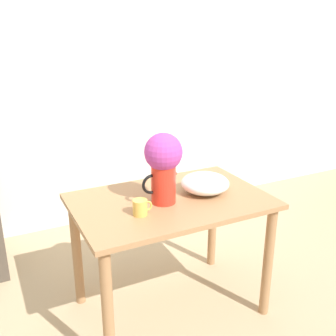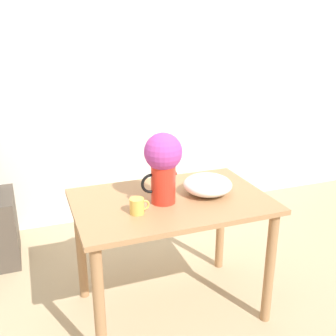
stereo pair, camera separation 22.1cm
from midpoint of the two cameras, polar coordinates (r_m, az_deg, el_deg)
The scene contains 5 objects.
wall_back at distance 3.49m, azimuth -8.85°, elevation 12.51°, with size 8.00×0.05×2.60m.
table at distance 2.37m, azimuth 3.14°, elevation -7.39°, with size 1.14×0.75×0.77m.
flower_vase at distance 2.18m, azimuth 2.18°, elevation 0.90°, with size 0.24×0.21×0.41m.
coffee_mug at distance 2.12m, azimuth -1.48°, elevation -5.60°, with size 0.11×0.08×0.09m.
white_bowl at distance 2.39m, azimuth 8.41°, elevation -2.46°, with size 0.29×0.29×0.12m.
Camera 2 is at (-0.60, -1.74, 1.71)m, focal length 42.00 mm.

